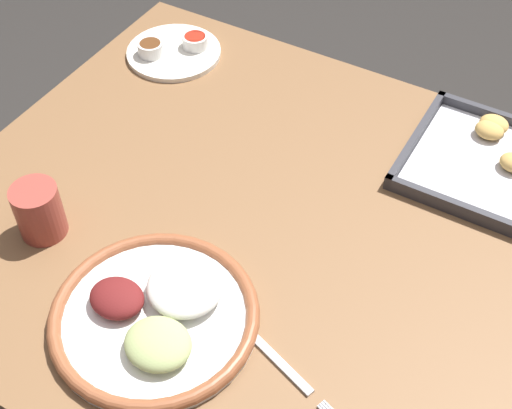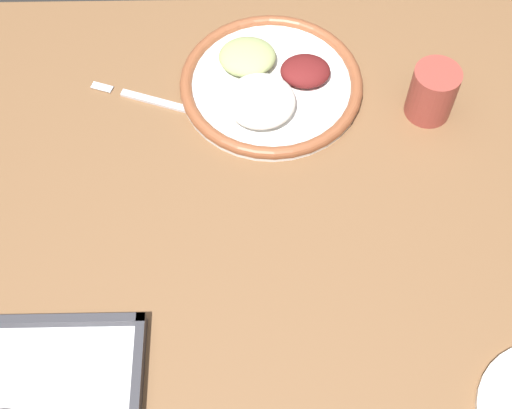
{
  "view_description": "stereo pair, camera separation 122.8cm",
  "coord_description": "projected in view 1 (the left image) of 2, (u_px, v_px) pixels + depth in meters",
  "views": [
    {
      "loc": [
        0.36,
        -0.65,
        1.61
      ],
      "look_at": [
        -0.01,
        0.0,
        0.79
      ],
      "focal_mm": 50.0,
      "sensor_mm": 36.0,
      "label": 1
    },
    {
      "loc": [
        -0.0,
        0.52,
        1.66
      ],
      "look_at": [
        -0.01,
        0.0,
        0.79
      ],
      "focal_mm": 50.0,
      "sensor_mm": 36.0,
      "label": 2
    }
  ],
  "objects": [
    {
      "name": "baking_tray",
      "position": [
        502.0,
        166.0,
        1.2
      ],
      "size": [
        0.32,
        0.26,
        0.04
      ],
      "color": "#333338",
      "rests_on": "dining_table"
    },
    {
      "name": "dining_table",
      "position": [
        262.0,
        267.0,
        1.22
      ],
      "size": [
        1.02,
        0.89,
        0.76
      ],
      "color": "brown",
      "rests_on": "ground_plane"
    },
    {
      "name": "saucer_plate",
      "position": [
        174.0,
        50.0,
        1.42
      ],
      "size": [
        0.19,
        0.19,
        0.04
      ],
      "color": "white",
      "rests_on": "dining_table"
    },
    {
      "name": "fork",
      "position": [
        275.0,
        358.0,
        0.96
      ],
      "size": [
        0.21,
        0.09,
        0.0
      ],
      "rotation": [
        0.0,
        0.0,
        -0.33
      ],
      "color": "silver",
      "rests_on": "dining_table"
    },
    {
      "name": "drinking_cup",
      "position": [
        39.0,
        211.0,
        1.08
      ],
      "size": [
        0.07,
        0.07,
        0.09
      ],
      "color": "#993D33",
      "rests_on": "dining_table"
    },
    {
      "name": "dinner_plate",
      "position": [
        157.0,
        314.0,
        0.99
      ],
      "size": [
        0.3,
        0.3,
        0.05
      ],
      "color": "white",
      "rests_on": "dining_table"
    }
  ]
}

